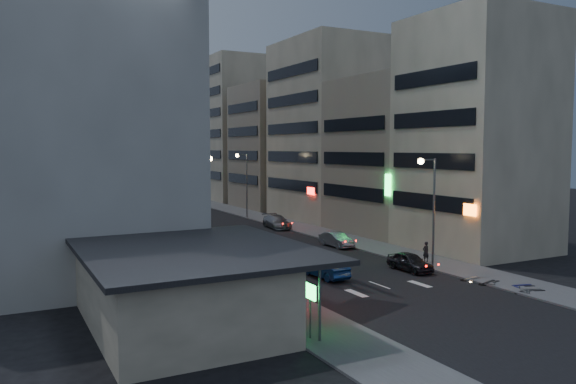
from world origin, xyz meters
TOP-DOWN VIEW (x-y plane):
  - ground at (0.00, 0.00)m, footprint 180.00×180.00m
  - sidewalk_left at (-8.00, 30.00)m, footprint 4.00×120.00m
  - sidewalk_right at (8.00, 30.00)m, footprint 4.00×120.00m
  - food_court at (-13.90, 2.00)m, footprint 11.00×13.00m
  - white_building at (-17.00, 20.00)m, footprint 14.00×24.00m
  - shophouse_near at (15.00, 10.50)m, footprint 10.00×11.00m
  - shophouse_mid at (15.50, 22.00)m, footprint 11.00×12.00m
  - shophouse_far at (15.00, 35.00)m, footprint 10.00×14.00m
  - far_left_a at (-15.50, 45.00)m, footprint 11.00×10.00m
  - far_left_b at (-16.00, 58.00)m, footprint 12.00×10.00m
  - far_right_a at (15.50, 50.00)m, footprint 11.00×12.00m
  - far_right_b at (16.00, 64.00)m, footprint 12.00×12.00m
  - street_lamp_right_near at (5.90, 6.00)m, footprint 1.60×0.44m
  - street_lamp_left at (-5.90, 22.00)m, footprint 1.60×0.44m
  - street_lamp_right_far at (5.90, 40.00)m, footprint 1.60×0.44m
  - parked_car_right_near at (4.51, 6.40)m, footprint 1.60×3.93m
  - parked_car_right_mid at (5.16, 17.24)m, footprint 1.49×3.98m
  - parked_car_left at (-5.52, 29.98)m, footprint 2.93×5.99m
  - parked_car_right_far at (5.60, 30.13)m, footprint 2.48×5.15m
  - road_car_blue at (-2.06, 7.43)m, footprint 1.72×4.20m
  - road_car_silver at (-2.74, 12.50)m, footprint 2.98×5.13m
  - person at (7.30, 7.90)m, footprint 0.58×0.39m
  - scooter_black_a at (7.31, -1.41)m, footprint 0.87×1.74m
  - scooter_silver_a at (8.02, -1.78)m, footprint 1.35×2.10m
  - scooter_blue at (8.40, -0.69)m, footprint 1.13×2.03m
  - scooter_black_b at (7.20, 1.29)m, footprint 1.15×2.01m
  - scooter_silver_b at (6.88, 2.49)m, footprint 0.74×1.73m

SIDE VIEW (x-z plane):
  - ground at x=0.00m, z-range 0.00..0.00m
  - sidewalk_left at x=-8.00m, z-range 0.00..0.12m
  - sidewalk_right at x=8.00m, z-range 0.00..0.12m
  - scooter_black_a at x=7.31m, z-range 0.12..1.14m
  - scooter_silver_b at x=6.88m, z-range 0.12..1.15m
  - parked_car_right_mid at x=5.16m, z-range 0.00..1.30m
  - parked_car_right_near at x=4.51m, z-range 0.00..1.34m
  - road_car_blue at x=-2.06m, z-range 0.00..1.36m
  - road_car_silver at x=-2.74m, z-range 0.00..1.40m
  - scooter_black_b at x=7.20m, z-range 0.12..1.28m
  - scooter_blue at x=8.40m, z-range 0.12..1.30m
  - parked_car_right_far at x=5.60m, z-range 0.00..1.44m
  - scooter_silver_a at x=8.02m, z-range 0.12..1.34m
  - parked_car_left at x=-5.52m, z-range 0.00..1.64m
  - person at x=7.30m, z-range 0.12..1.69m
  - food_court at x=-13.90m, z-range 0.05..3.92m
  - street_lamp_right_near at x=5.90m, z-range 1.35..9.37m
  - street_lamp_left at x=-5.90m, z-range 1.35..9.37m
  - street_lamp_right_far at x=5.90m, z-range 1.35..9.37m
  - far_left_b at x=-16.00m, z-range 0.00..15.00m
  - shophouse_mid at x=15.50m, z-range 0.00..16.00m
  - white_building at x=-17.00m, z-range 0.00..18.00m
  - far_right_a at x=15.50m, z-range 0.00..18.00m
  - shophouse_near at x=15.00m, z-range 0.00..20.00m
  - far_left_a at x=-15.50m, z-range 0.00..20.00m
  - shophouse_far at x=15.00m, z-range 0.00..22.00m
  - far_right_b at x=16.00m, z-range 0.00..24.00m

